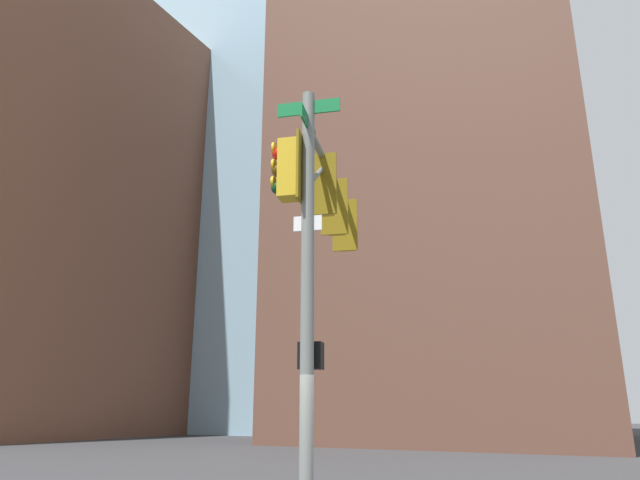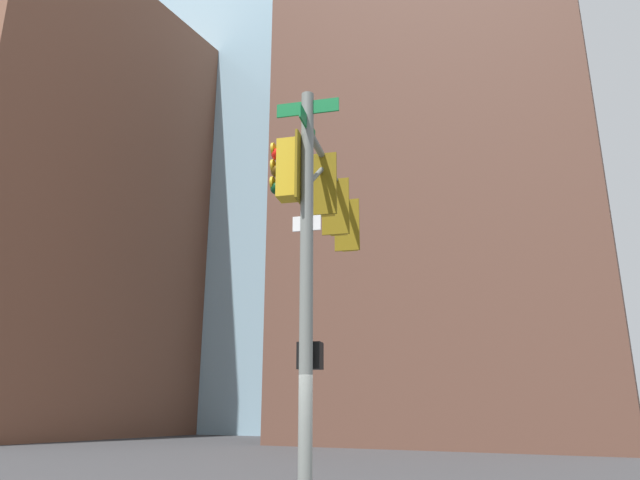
# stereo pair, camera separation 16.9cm
# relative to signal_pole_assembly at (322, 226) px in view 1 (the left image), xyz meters

# --- Properties ---
(signal_pole_assembly) EXTENTS (4.71, 1.70, 7.07)m
(signal_pole_assembly) POSITION_rel_signal_pole_assembly_xyz_m (0.00, 0.00, 0.00)
(signal_pole_assembly) COLOR slate
(signal_pole_assembly) RESTS_ON ground_plane
(building_brick_nearside) EXTENTS (25.76, 20.26, 36.19)m
(building_brick_nearside) POSITION_rel_signal_pole_assembly_xyz_m (34.66, 5.65, 12.93)
(building_brick_nearside) COLOR brown
(building_brick_nearside) RESTS_ON ground_plane
(building_brick_midblock) EXTENTS (22.18, 15.71, 38.18)m
(building_brick_midblock) POSITION_rel_signal_pole_assembly_xyz_m (21.34, 37.41, 13.93)
(building_brick_midblock) COLOR brown
(building_brick_midblock) RESTS_ON ground_plane
(building_glass_tower) EXTENTS (25.31, 25.94, 65.49)m
(building_glass_tower) POSITION_rel_signal_pole_assembly_xyz_m (45.12, 32.12, 27.58)
(building_glass_tower) COLOR #8CB2C6
(building_glass_tower) RESTS_ON ground_plane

